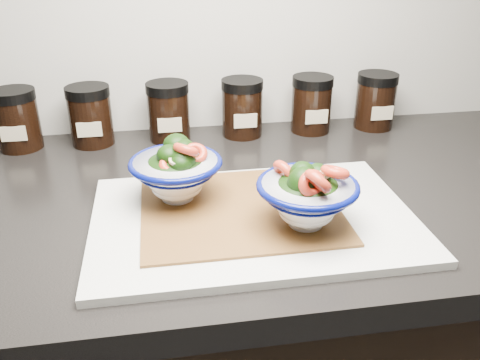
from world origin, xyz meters
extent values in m
cube|color=black|center=(0.00, 1.45, 0.88)|extent=(3.50, 0.60, 0.04)
cube|color=silver|center=(-0.01, 1.35, 0.91)|extent=(0.45, 0.30, 0.01)
cube|color=brown|center=(-0.02, 1.37, 0.91)|extent=(0.28, 0.24, 0.00)
cylinder|color=white|center=(-0.11, 1.41, 0.92)|extent=(0.05, 0.05, 0.01)
ellipsoid|color=white|center=(-0.11, 1.41, 0.94)|extent=(0.07, 0.07, 0.03)
torus|color=#050C57|center=(-0.11, 1.41, 0.97)|extent=(0.14, 0.14, 0.01)
torus|color=#050C57|center=(-0.11, 1.41, 0.96)|extent=(0.11, 0.11, 0.00)
ellipsoid|color=black|center=(-0.11, 1.41, 0.96)|extent=(0.10, 0.10, 0.04)
ellipsoid|color=black|center=(-0.12, 1.40, 0.99)|extent=(0.04, 0.04, 0.03)
cylinder|color=#477233|center=(-0.12, 1.40, 0.98)|extent=(0.01, 0.01, 0.02)
ellipsoid|color=black|center=(-0.10, 1.39, 0.98)|extent=(0.03, 0.03, 0.03)
cylinder|color=#477233|center=(-0.10, 1.39, 0.97)|extent=(0.01, 0.01, 0.02)
ellipsoid|color=black|center=(-0.11, 1.43, 0.99)|extent=(0.04, 0.04, 0.03)
cylinder|color=#477233|center=(-0.11, 1.43, 0.98)|extent=(0.01, 0.01, 0.03)
ellipsoid|color=black|center=(-0.10, 1.39, 0.98)|extent=(0.04, 0.04, 0.04)
cylinder|color=#477233|center=(-0.10, 1.39, 0.97)|extent=(0.02, 0.01, 0.03)
ellipsoid|color=black|center=(-0.10, 1.42, 0.99)|extent=(0.04, 0.04, 0.03)
cylinder|color=#477233|center=(-0.10, 1.42, 0.97)|extent=(0.01, 0.02, 0.03)
torus|color=#DB4429|center=(-0.10, 1.40, 0.98)|extent=(0.04, 0.05, 0.05)
torus|color=#DB4429|center=(-0.08, 1.41, 0.99)|extent=(0.05, 0.05, 0.04)
torus|color=#DB4429|center=(-0.11, 1.39, 0.98)|extent=(0.06, 0.06, 0.04)
torus|color=#DB4429|center=(-0.09, 1.39, 1.00)|extent=(0.06, 0.06, 0.03)
cylinder|color=#CCBC8E|center=(-0.11, 1.38, 0.99)|extent=(0.02, 0.02, 0.01)
cylinder|color=white|center=(0.06, 1.31, 0.92)|extent=(0.05, 0.05, 0.01)
ellipsoid|color=white|center=(0.06, 1.31, 0.94)|extent=(0.07, 0.07, 0.03)
torus|color=#050C57|center=(0.06, 1.31, 0.97)|extent=(0.14, 0.14, 0.01)
torus|color=#050C57|center=(0.06, 1.31, 0.96)|extent=(0.11, 0.11, 0.00)
ellipsoid|color=black|center=(0.06, 1.31, 0.96)|extent=(0.10, 0.10, 0.05)
ellipsoid|color=black|center=(0.08, 1.33, 0.98)|extent=(0.03, 0.03, 0.03)
cylinder|color=#477233|center=(0.08, 1.33, 0.97)|extent=(0.01, 0.01, 0.02)
ellipsoid|color=black|center=(0.05, 1.32, 0.99)|extent=(0.03, 0.03, 0.03)
cylinder|color=#477233|center=(0.05, 1.32, 0.98)|extent=(0.01, 0.01, 0.02)
ellipsoid|color=black|center=(0.05, 1.30, 0.98)|extent=(0.04, 0.04, 0.05)
cylinder|color=#477233|center=(0.05, 1.30, 0.97)|extent=(0.01, 0.02, 0.03)
ellipsoid|color=black|center=(0.05, 1.30, 0.99)|extent=(0.03, 0.03, 0.03)
cylinder|color=#477233|center=(0.05, 1.30, 0.97)|extent=(0.01, 0.01, 0.02)
torus|color=#DB4429|center=(0.03, 1.34, 0.98)|extent=(0.04, 0.06, 0.05)
torus|color=#DB4429|center=(0.09, 1.30, 0.99)|extent=(0.06, 0.06, 0.03)
torus|color=#DB4429|center=(0.05, 1.28, 0.99)|extent=(0.05, 0.04, 0.05)
torus|color=#DB4429|center=(0.06, 1.27, 1.00)|extent=(0.05, 0.06, 0.05)
cylinder|color=#CCBC8E|center=(0.07, 1.31, 0.99)|extent=(0.02, 0.02, 0.01)
cylinder|color=#CCBC8E|center=(0.08, 1.31, 0.99)|extent=(0.02, 0.02, 0.01)
cylinder|color=black|center=(-0.39, 1.69, 0.95)|extent=(0.08, 0.08, 0.09)
cylinder|color=black|center=(-0.39, 1.69, 1.00)|extent=(0.08, 0.08, 0.02)
cube|color=#C6B793|center=(-0.39, 1.65, 0.94)|extent=(0.05, 0.00, 0.03)
cylinder|color=black|center=(-0.26, 1.69, 0.95)|extent=(0.08, 0.08, 0.09)
cylinder|color=black|center=(-0.26, 1.69, 1.00)|extent=(0.08, 0.08, 0.02)
cube|color=#C6B793|center=(-0.26, 1.65, 0.94)|extent=(0.05, 0.00, 0.03)
cylinder|color=black|center=(-0.11, 1.69, 0.95)|extent=(0.08, 0.08, 0.09)
cylinder|color=black|center=(-0.11, 1.69, 1.00)|extent=(0.08, 0.08, 0.02)
cube|color=#C6B793|center=(-0.11, 1.65, 0.94)|extent=(0.04, 0.00, 0.03)
cylinder|color=black|center=(0.03, 1.69, 0.95)|extent=(0.08, 0.08, 0.09)
cylinder|color=black|center=(0.03, 1.69, 1.00)|extent=(0.08, 0.08, 0.02)
cube|color=#C6B793|center=(0.03, 1.65, 0.94)|extent=(0.04, 0.00, 0.03)
cylinder|color=black|center=(0.18, 1.69, 0.95)|extent=(0.08, 0.08, 0.09)
cylinder|color=black|center=(0.18, 1.69, 1.00)|extent=(0.08, 0.08, 0.02)
cube|color=#C6B793|center=(0.18, 1.65, 0.94)|extent=(0.04, 0.00, 0.03)
cylinder|color=black|center=(0.31, 1.69, 0.95)|extent=(0.08, 0.08, 0.09)
cylinder|color=black|center=(0.31, 1.69, 1.00)|extent=(0.08, 0.08, 0.02)
cube|color=#C6B793|center=(0.31, 1.65, 0.94)|extent=(0.05, 0.00, 0.03)
camera|label=1|loc=(-0.13, 0.74, 1.27)|focal=38.00mm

